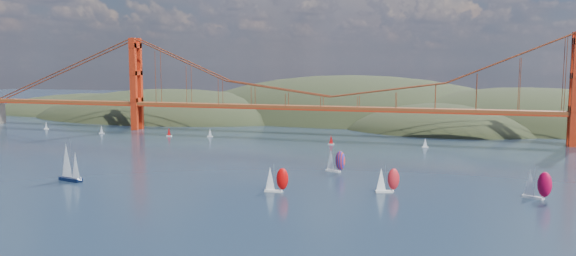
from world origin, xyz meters
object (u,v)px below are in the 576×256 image
(racer_rwb, at_px, (335,160))
(racer_0, at_px, (276,179))
(racer_1, at_px, (387,180))
(racer_2, at_px, (537,184))
(sloop_navy, at_px, (69,163))

(racer_rwb, bearing_deg, racer_0, -86.36)
(racer_1, distance_m, racer_rwb, 35.54)
(racer_0, relative_size, racer_2, 0.91)
(racer_1, height_order, racer_2, racer_2)
(sloop_navy, relative_size, racer_2, 1.50)
(racer_0, xyz_separation_m, racer_rwb, (11.02, 37.19, 0.22))
(racer_0, relative_size, racer_1, 1.02)
(racer_2, bearing_deg, sloop_navy, -145.94)
(racer_0, relative_size, racer_rwb, 0.95)
(racer_0, distance_m, racer_rwb, 38.79)
(sloop_navy, xyz_separation_m, racer_rwb, (83.96, 41.40, -2.00))
(racer_2, distance_m, racer_rwb, 69.88)
(sloop_navy, relative_size, racer_rwb, 1.56)
(racer_0, height_order, racer_2, racer_2)
(racer_2, bearing_deg, racer_rwb, -172.40)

